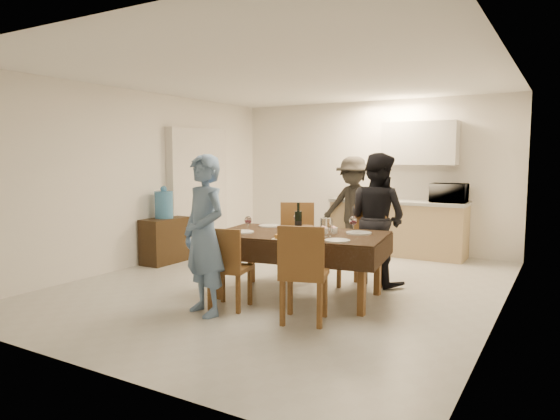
# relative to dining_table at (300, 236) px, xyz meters

# --- Properties ---
(floor) EXTENTS (5.00, 6.00, 0.02)m
(floor) POSITION_rel_dining_table_xyz_m (-0.41, 0.41, -0.72)
(floor) COLOR #ACADA8
(floor) RESTS_ON ground
(ceiling) EXTENTS (5.00, 6.00, 0.02)m
(ceiling) POSITION_rel_dining_table_xyz_m (-0.41, 0.41, 1.88)
(ceiling) COLOR white
(ceiling) RESTS_ON wall_back
(wall_back) EXTENTS (5.00, 0.02, 2.60)m
(wall_back) POSITION_rel_dining_table_xyz_m (-0.41, 3.41, 0.58)
(wall_back) COLOR silver
(wall_back) RESTS_ON floor
(wall_front) EXTENTS (5.00, 0.02, 2.60)m
(wall_front) POSITION_rel_dining_table_xyz_m (-0.41, -2.59, 0.58)
(wall_front) COLOR silver
(wall_front) RESTS_ON floor
(wall_left) EXTENTS (0.02, 6.00, 2.60)m
(wall_left) POSITION_rel_dining_table_xyz_m (-2.91, 0.41, 0.58)
(wall_left) COLOR silver
(wall_left) RESTS_ON floor
(wall_right) EXTENTS (0.02, 6.00, 2.60)m
(wall_right) POSITION_rel_dining_table_xyz_m (2.09, 0.41, 0.58)
(wall_right) COLOR silver
(wall_right) RESTS_ON floor
(stub_partition) EXTENTS (0.15, 1.40, 2.10)m
(stub_partition) POSITION_rel_dining_table_xyz_m (-2.83, 1.61, 0.33)
(stub_partition) COLOR beige
(stub_partition) RESTS_ON floor
(kitchen_base_cabinet) EXTENTS (2.20, 0.60, 0.86)m
(kitchen_base_cabinet) POSITION_rel_dining_table_xyz_m (0.19, 3.09, -0.29)
(kitchen_base_cabinet) COLOR tan
(kitchen_base_cabinet) RESTS_ON floor
(kitchen_worktop) EXTENTS (2.24, 0.64, 0.05)m
(kitchen_worktop) POSITION_rel_dining_table_xyz_m (0.19, 3.09, 0.17)
(kitchen_worktop) COLOR #A5A5A0
(kitchen_worktop) RESTS_ON kitchen_base_cabinet
(upper_cabinet) EXTENTS (1.20, 0.34, 0.70)m
(upper_cabinet) POSITION_rel_dining_table_xyz_m (0.49, 3.23, 1.13)
(upper_cabinet) COLOR silver
(upper_cabinet) RESTS_ON wall_back
(dining_table) EXTENTS (2.07, 1.39, 0.75)m
(dining_table) POSITION_rel_dining_table_xyz_m (0.00, 0.00, 0.00)
(dining_table) COLOR black
(dining_table) RESTS_ON floor
(chair_near_left) EXTENTS (0.48, 0.48, 0.48)m
(chair_near_left) POSITION_rel_dining_table_xyz_m (-0.45, -0.83, -0.18)
(chair_near_left) COLOR brown
(chair_near_left) RESTS_ON floor
(chair_near_right) EXTENTS (0.56, 0.57, 0.53)m
(chair_near_right) POSITION_rel_dining_table_xyz_m (0.45, -0.84, -0.12)
(chair_near_right) COLOR brown
(chair_near_right) RESTS_ON floor
(chair_far_left) EXTENTS (0.61, 0.63, 0.54)m
(chair_far_left) POSITION_rel_dining_table_xyz_m (-0.45, 0.65, -0.10)
(chair_far_left) COLOR brown
(chair_far_left) RESTS_ON floor
(chair_far_right) EXTENTS (0.55, 0.56, 0.55)m
(chair_far_right) POSITION_rel_dining_table_xyz_m (0.45, 0.65, -0.10)
(chair_far_right) COLOR brown
(chair_far_right) RESTS_ON floor
(console) EXTENTS (0.37, 0.75, 0.69)m
(console) POSITION_rel_dining_table_xyz_m (-2.69, 0.63, -0.37)
(console) COLOR black
(console) RESTS_ON floor
(water_jug) EXTENTS (0.28, 0.28, 0.42)m
(water_jug) POSITION_rel_dining_table_xyz_m (-2.69, 0.63, 0.18)
(water_jug) COLOR #478FCC
(water_jug) RESTS_ON console
(wine_bottle) EXTENTS (0.09, 0.09, 0.35)m
(wine_bottle) POSITION_rel_dining_table_xyz_m (-0.05, 0.05, 0.21)
(wine_bottle) COLOR black
(wine_bottle) RESTS_ON dining_table
(water_pitcher) EXTENTS (0.13, 0.13, 0.20)m
(water_pitcher) POSITION_rel_dining_table_xyz_m (0.35, -0.05, 0.13)
(water_pitcher) COLOR white
(water_pitcher) RESTS_ON dining_table
(savoury_tart) EXTENTS (0.43, 0.36, 0.05)m
(savoury_tart) POSITION_rel_dining_table_xyz_m (0.10, -0.38, 0.06)
(savoury_tart) COLOR #CA8B3B
(savoury_tart) RESTS_ON dining_table
(salad_bowl) EXTENTS (0.17, 0.17, 0.06)m
(salad_bowl) POSITION_rel_dining_table_xyz_m (0.30, 0.18, 0.07)
(salad_bowl) COLOR silver
(salad_bowl) RESTS_ON dining_table
(mushroom_dish) EXTENTS (0.19, 0.19, 0.03)m
(mushroom_dish) POSITION_rel_dining_table_xyz_m (-0.05, 0.28, 0.05)
(mushroom_dish) COLOR silver
(mushroom_dish) RESTS_ON dining_table
(wine_glass_a) EXTENTS (0.08, 0.08, 0.19)m
(wine_glass_a) POSITION_rel_dining_table_xyz_m (-0.55, -0.25, 0.13)
(wine_glass_a) COLOR white
(wine_glass_a) RESTS_ON dining_table
(wine_glass_b) EXTENTS (0.09, 0.09, 0.20)m
(wine_glass_b) POSITION_rel_dining_table_xyz_m (0.55, 0.25, 0.14)
(wine_glass_b) COLOR white
(wine_glass_b) RESTS_ON dining_table
(wine_glass_c) EXTENTS (0.09, 0.09, 0.19)m
(wine_glass_c) POSITION_rel_dining_table_xyz_m (-0.20, 0.30, 0.13)
(wine_glass_c) COLOR white
(wine_glass_c) RESTS_ON dining_table
(plate_near_left) EXTENTS (0.27, 0.27, 0.02)m
(plate_near_left) POSITION_rel_dining_table_xyz_m (-0.60, -0.30, 0.04)
(plate_near_left) COLOR silver
(plate_near_left) RESTS_ON dining_table
(plate_near_right) EXTENTS (0.26, 0.26, 0.02)m
(plate_near_right) POSITION_rel_dining_table_xyz_m (0.60, -0.30, 0.04)
(plate_near_right) COLOR silver
(plate_near_right) RESTS_ON dining_table
(plate_far_left) EXTENTS (0.27, 0.27, 0.02)m
(plate_far_left) POSITION_rel_dining_table_xyz_m (-0.60, 0.30, 0.04)
(plate_far_left) COLOR silver
(plate_far_left) RESTS_ON dining_table
(plate_far_right) EXTENTS (0.29, 0.29, 0.02)m
(plate_far_right) POSITION_rel_dining_table_xyz_m (0.60, 0.30, 0.04)
(plate_far_right) COLOR silver
(plate_far_right) RESTS_ON dining_table
(microwave) EXTENTS (0.54, 0.37, 0.30)m
(microwave) POSITION_rel_dining_table_xyz_m (1.01, 3.09, 0.34)
(microwave) COLOR silver
(microwave) RESTS_ON kitchen_worktop
(person_near) EXTENTS (0.70, 0.57, 1.65)m
(person_near) POSITION_rel_dining_table_xyz_m (-0.55, -1.05, 0.11)
(person_near) COLOR #5977A2
(person_near) RESTS_ON floor
(person_far) EXTENTS (0.97, 0.85, 1.67)m
(person_far) POSITION_rel_dining_table_xyz_m (0.55, 1.05, 0.12)
(person_far) COLOR black
(person_far) RESTS_ON floor
(person_kitchen) EXTENTS (1.06, 0.61, 1.63)m
(person_kitchen) POSITION_rel_dining_table_xyz_m (-0.42, 2.64, 0.10)
(person_kitchen) COLOR black
(person_kitchen) RESTS_ON floor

